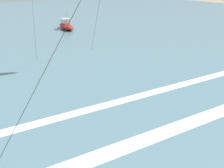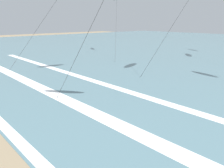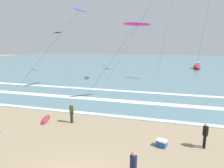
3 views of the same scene
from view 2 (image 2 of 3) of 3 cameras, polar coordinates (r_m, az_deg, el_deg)
The scene contains 3 objects.
wave_foam_shoreline at distance 10.68m, azimuth -20.91°, elevation -14.60°, with size 52.15×0.53×0.01m, color white.
wave_foam_mid_break at distance 11.83m, azimuth 2.18°, elevation -10.43°, with size 52.49×1.04×0.01m, color white.
wave_foam_outer_break at distance 15.84m, azimuth 10.07°, elevation -3.75°, with size 55.56×0.78×0.01m, color white.
Camera 2 is at (8.64, 6.18, 5.22)m, focal length 36.53 mm.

